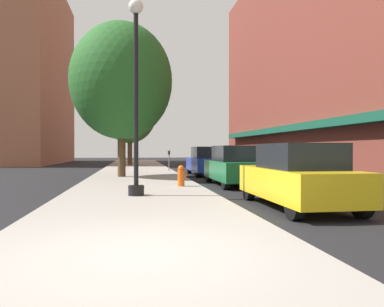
% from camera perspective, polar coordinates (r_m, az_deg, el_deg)
% --- Properties ---
extents(ground_plane, '(90.00, 90.00, 0.00)m').
position_cam_1_polar(ground_plane, '(23.48, 1.37, -3.04)').
color(ground_plane, black).
extents(sidewalk_slab, '(4.80, 50.00, 0.12)m').
position_cam_1_polar(sidewalk_slab, '(24.10, -8.47, -2.81)').
color(sidewalk_slab, gray).
rests_on(sidewalk_slab, ground).
extents(building_right_brick, '(6.80, 40.00, 19.20)m').
position_cam_1_polar(building_right_brick, '(32.03, 20.47, 15.19)').
color(building_right_brick, brown).
rests_on(building_right_brick, ground).
extents(building_far_background, '(6.80, 18.00, 19.10)m').
position_cam_1_polar(building_far_background, '(44.17, -23.35, 11.05)').
color(building_far_background, '#9E6047').
rests_on(building_far_background, ground).
extents(lamppost, '(0.48, 0.48, 5.90)m').
position_cam_1_polar(lamppost, '(11.47, -8.57, 9.12)').
color(lamppost, black).
rests_on(lamppost, sidewalk_slab).
extents(fire_hydrant, '(0.33, 0.26, 0.79)m').
position_cam_1_polar(fire_hydrant, '(14.07, -1.67, -3.40)').
color(fire_hydrant, '#E05614').
rests_on(fire_hydrant, sidewalk_slab).
extents(parking_meter_near, '(0.14, 0.09, 1.31)m').
position_cam_1_polar(parking_meter_near, '(23.86, -3.54, -0.70)').
color(parking_meter_near, slate).
rests_on(parking_meter_near, sidewalk_slab).
extents(tree_near, '(4.74, 4.74, 7.39)m').
position_cam_1_polar(tree_near, '(33.62, -9.50, 6.21)').
color(tree_near, '#4C3823').
rests_on(tree_near, sidewalk_slab).
extents(tree_mid, '(5.16, 5.16, 7.85)m').
position_cam_1_polar(tree_mid, '(19.62, -10.76, 10.84)').
color(tree_mid, '#4C3823').
rests_on(tree_mid, sidewalk_slab).
extents(car_yellow, '(1.80, 4.30, 1.66)m').
position_cam_1_polar(car_yellow, '(9.95, 15.84, -3.43)').
color(car_yellow, black).
rests_on(car_yellow, ground).
extents(car_green, '(1.80, 4.30, 1.66)m').
position_cam_1_polar(car_green, '(15.62, 6.57, -1.94)').
color(car_green, black).
rests_on(car_green, ground).
extents(car_blue, '(1.80, 4.30, 1.66)m').
position_cam_1_polar(car_blue, '(21.58, 2.26, -1.22)').
color(car_blue, black).
rests_on(car_blue, ground).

